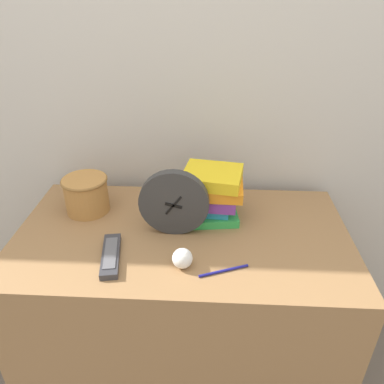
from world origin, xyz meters
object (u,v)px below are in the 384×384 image
Objects in this scene: book_stack at (209,194)px; tv_remote at (111,255)px; pen at (224,271)px; crumpled_paper_ball at (182,258)px; basket at (86,193)px; desk_clock at (174,203)px.

tv_remote is at bearing -139.63° from book_stack.
pen is at bearing -7.10° from tv_remote.
tv_remote is at bearing 173.54° from crumpled_paper_ball.
basket reaches higher than tv_remote.
desk_clock is 0.15m from book_stack.
crumpled_paper_ball is at bearing -104.88° from book_stack.
crumpled_paper_ball is at bearing 171.75° from pen.
crumpled_paper_ball is at bearing -38.25° from basket.
book_stack is 0.31m from pen.
basket is (-0.44, 0.02, -0.02)m from book_stack.
tv_remote reaches higher than pen.
desk_clock is at bearing 130.57° from pen.
desk_clock reaches higher than tv_remote.
desk_clock is 0.98× the size of book_stack.
book_stack is 3.84× the size of crumpled_paper_ball.
book_stack is at bearing 75.12° from crumpled_paper_ball.
desk_clock is at bearing -137.28° from book_stack.
crumpled_paper_ball is 0.42× the size of pen.
desk_clock reaches higher than crumpled_paper_ball.
tv_remote is 0.34m from pen.
tv_remote is (-0.29, -0.25, -0.08)m from book_stack.
book_stack is 1.43× the size of basket.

